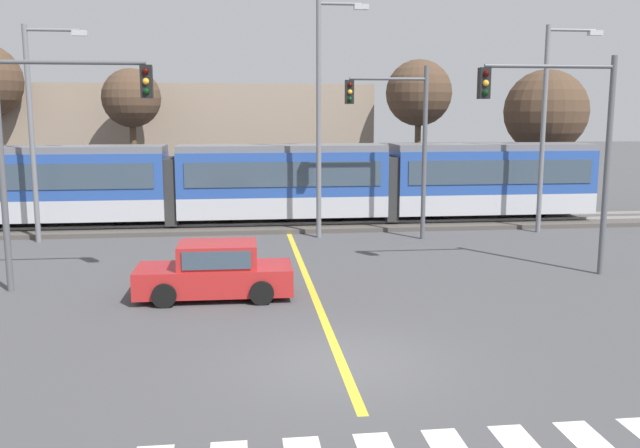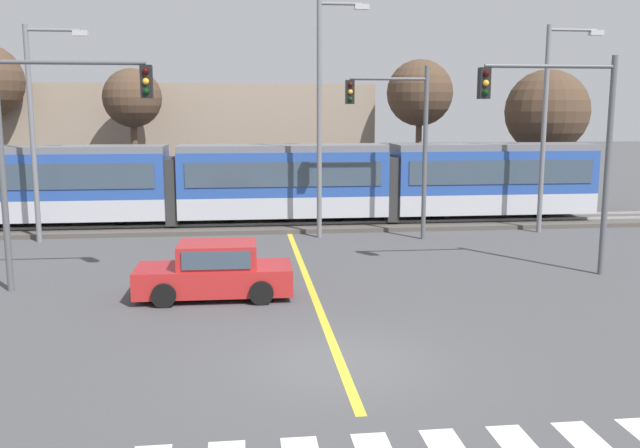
% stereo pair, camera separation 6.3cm
% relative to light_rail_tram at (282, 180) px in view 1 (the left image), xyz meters
% --- Properties ---
extents(ground_plane, '(200.00, 200.00, 0.00)m').
position_rel_light_rail_tram_xyz_m(ground_plane, '(0.15, -16.76, -2.05)').
color(ground_plane, '#474749').
extents(track_bed, '(120.00, 4.00, 0.18)m').
position_rel_light_rail_tram_xyz_m(track_bed, '(0.15, 0.01, -1.96)').
color(track_bed, '#4C4742').
rests_on(track_bed, ground).
extents(rail_near, '(120.00, 0.08, 0.10)m').
position_rel_light_rail_tram_xyz_m(rail_near, '(0.15, -0.71, -1.82)').
color(rail_near, '#939399').
rests_on(rail_near, track_bed).
extents(rail_far, '(120.00, 0.08, 0.10)m').
position_rel_light_rail_tram_xyz_m(rail_far, '(0.15, 0.73, -1.82)').
color(rail_far, '#939399').
rests_on(rail_far, track_bed).
extents(light_rail_tram, '(28.00, 2.64, 3.43)m').
position_rel_light_rail_tram_xyz_m(light_rail_tram, '(0.00, 0.00, 0.00)').
color(light_rail_tram, '#B7BAC1').
rests_on(light_rail_tram, track_bed).
extents(lane_centre_line, '(0.20, 17.24, 0.01)m').
position_rel_light_rail_tram_xyz_m(lane_centre_line, '(0.15, -10.61, -2.04)').
color(lane_centre_line, gold).
rests_on(lane_centre_line, ground).
extents(sedan_crossing, '(4.22, 1.95, 1.52)m').
position_rel_light_rail_tram_xyz_m(sedan_crossing, '(-2.54, -11.50, -1.35)').
color(sedan_crossing, '#B22323').
rests_on(sedan_crossing, ground).
extents(traffic_light_far_right, '(3.25, 0.38, 6.77)m').
position_rel_light_rail_tram_xyz_m(traffic_light_far_right, '(4.38, -3.69, 2.33)').
color(traffic_light_far_right, '#515459').
rests_on(traffic_light_far_right, ground).
extents(traffic_light_mid_left, '(4.25, 0.38, 6.73)m').
position_rel_light_rail_tram_xyz_m(traffic_light_mid_left, '(-6.98, -10.15, 2.43)').
color(traffic_light_mid_left, '#515459').
rests_on(traffic_light_mid_left, ground).
extents(traffic_light_mid_right, '(4.25, 0.38, 6.68)m').
position_rel_light_rail_tram_xyz_m(traffic_light_mid_right, '(7.96, -10.17, 2.42)').
color(traffic_light_mid_right, '#515459').
rests_on(traffic_light_mid_right, ground).
extents(street_lamp_west, '(2.37, 0.28, 8.24)m').
position_rel_light_rail_tram_xyz_m(street_lamp_west, '(-9.46, -2.60, 2.67)').
color(street_lamp_west, slate).
rests_on(street_lamp_west, ground).
extents(street_lamp_centre, '(2.04, 0.28, 9.33)m').
position_rel_light_rail_tram_xyz_m(street_lamp_centre, '(1.46, -2.87, 3.19)').
color(street_lamp_centre, slate).
rests_on(street_lamp_centre, ground).
extents(street_lamp_east, '(2.38, 0.28, 8.50)m').
position_rel_light_rail_tram_xyz_m(street_lamp_east, '(10.88, -2.73, 2.80)').
color(street_lamp_east, slate).
rests_on(street_lamp_east, ground).
extents(bare_tree_west, '(2.84, 2.84, 7.11)m').
position_rel_light_rail_tram_xyz_m(bare_tree_west, '(-7.00, 4.49, 3.58)').
color(bare_tree_west, brown).
rests_on(bare_tree_west, ground).
extents(bare_tree_east, '(3.43, 3.43, 7.72)m').
position_rel_light_rail_tram_xyz_m(bare_tree_east, '(7.48, 5.30, 3.92)').
color(bare_tree_east, brown).
rests_on(bare_tree_east, ground).
extents(bare_tree_far_east, '(4.29, 4.29, 7.20)m').
position_rel_light_rail_tram_xyz_m(bare_tree_far_east, '(13.93, 4.17, 2.99)').
color(bare_tree_far_east, brown).
rests_on(bare_tree_far_east, ground).
extents(building_backdrop_far, '(22.14, 6.00, 6.50)m').
position_rel_light_rail_tram_xyz_m(building_backdrop_far, '(-5.67, 9.65, 1.21)').
color(building_backdrop_far, gray).
rests_on(building_backdrop_far, ground).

